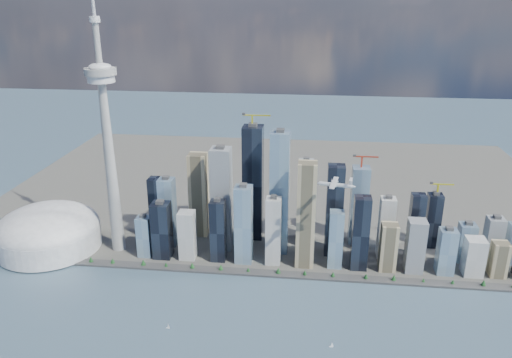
# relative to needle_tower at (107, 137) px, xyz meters

# --- Properties ---
(seawall) EXTENTS (1100.00, 22.00, 4.00)m
(seawall) POSITION_rel_needle_tower_xyz_m (300.00, -60.00, -233.84)
(seawall) COLOR #383838
(seawall) RESTS_ON ground
(land) EXTENTS (1400.00, 900.00, 3.00)m
(land) POSITION_rel_needle_tower_xyz_m (300.00, 390.00, -234.34)
(land) COLOR #4C4C47
(land) RESTS_ON ground
(shoreline_trees) EXTENTS (960.53, 7.20, 8.80)m
(shoreline_trees) POSITION_rel_needle_tower_xyz_m (300.00, -60.00, -227.06)
(shoreline_trees) COLOR #3F2D1E
(shoreline_trees) RESTS_ON seawall
(skyscraper_cluster) EXTENTS (736.00, 142.00, 264.60)m
(skyscraper_cluster) POSITION_rel_needle_tower_xyz_m (359.62, 26.82, -153.59)
(skyscraper_cluster) COLOR black
(skyscraper_cluster) RESTS_ON land
(needle_tower) EXTENTS (56.00, 56.00, 550.50)m
(needle_tower) POSITION_rel_needle_tower_xyz_m (0.00, 0.00, 0.00)
(needle_tower) COLOR gray
(needle_tower) RESTS_ON land
(dome_stadium) EXTENTS (200.00, 200.00, 86.00)m
(dome_stadium) POSITION_rel_needle_tower_xyz_m (-140.00, -10.00, -196.40)
(dome_stadium) COLOR beige
(dome_stadium) RESTS_ON land
(airplane) EXTENTS (63.06, 56.00, 15.40)m
(airplane) POSITION_rel_needle_tower_xyz_m (418.44, -87.18, -43.02)
(airplane) COLOR silver
(airplane) RESTS_ON ground
(sailboat_west) EXTENTS (6.18, 2.48, 8.53)m
(sailboat_west) POSITION_rel_needle_tower_xyz_m (168.15, -233.98, -233.10)
(sailboat_west) COLOR white
(sailboat_west) RESTS_ON ground
(sailboat_east) EXTENTS (6.30, 2.27, 8.71)m
(sailboat_east) POSITION_rel_needle_tower_xyz_m (417.33, -248.94, -233.05)
(sailboat_east) COLOR white
(sailboat_east) RESTS_ON ground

